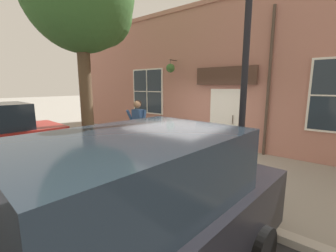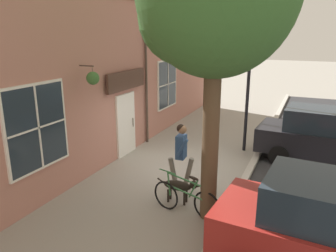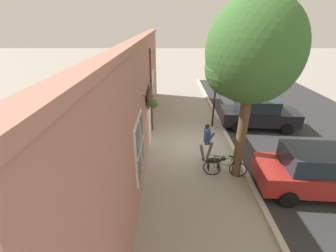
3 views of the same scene
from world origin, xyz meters
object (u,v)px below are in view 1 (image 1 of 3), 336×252
(dog_on_leash, at_px, (117,140))
(leaning_bicycle, at_px, (101,142))
(street_lamp, at_px, (247,32))
(pedestrian_walking, at_px, (138,122))
(parked_car_mid_block, at_px, (122,225))

(dog_on_leash, xyz_separation_m, leaning_bicycle, (0.31, -0.42, -0.06))
(leaning_bicycle, bearing_deg, street_lamp, 85.62)
(dog_on_leash, xyz_separation_m, street_lamp, (0.68, 4.41, 2.64))
(dog_on_leash, height_order, street_lamp, street_lamp)
(dog_on_leash, bearing_deg, leaning_bicycle, -53.43)
(leaning_bicycle, xyz_separation_m, street_lamp, (0.37, 4.83, 2.70))
(pedestrian_walking, xyz_separation_m, leaning_bicycle, (0.59, -1.17, -0.70))
(dog_on_leash, height_order, leaning_bicycle, leaning_bicycle)
(pedestrian_walking, bearing_deg, dog_on_leash, -70.12)
(pedestrian_walking, xyz_separation_m, parked_car_mid_block, (3.55, 3.51, -0.20))
(dog_on_leash, distance_m, leaning_bicycle, 0.53)
(pedestrian_walking, xyz_separation_m, dog_on_leash, (0.27, -0.75, -0.64))
(pedestrian_walking, distance_m, parked_car_mid_block, 4.99)
(pedestrian_walking, xyz_separation_m, street_lamp, (0.95, 3.66, 1.99))
(pedestrian_walking, relative_size, dog_on_leash, 1.62)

